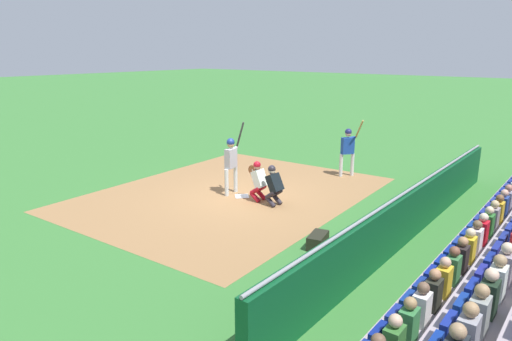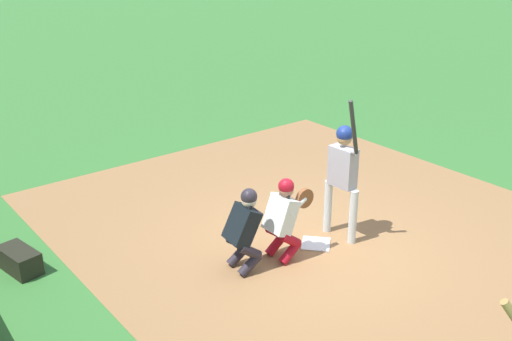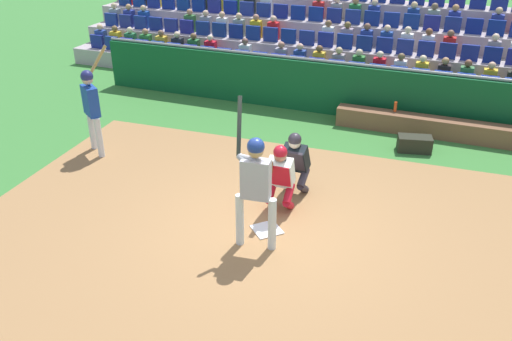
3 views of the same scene
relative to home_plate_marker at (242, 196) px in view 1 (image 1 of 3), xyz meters
name	(u,v)px [view 1 (image 1 of 3)]	position (x,y,z in m)	size (l,w,h in m)	color
ground_plane	(242,197)	(0.00, 0.00, -0.02)	(160.00, 160.00, 0.00)	#387733
infield_dirt_patch	(230,194)	(0.00, 0.50, -0.01)	(9.96, 7.69, 0.01)	#9A6F45
home_plate_marker	(242,196)	(0.00, 0.00, 0.00)	(0.44, 0.44, 0.02)	white
batter_at_plate	(231,159)	(0.03, 0.47, 1.17)	(0.72, 0.43, 2.40)	silver
catcher_crouching	(258,179)	(0.01, -0.66, 0.71)	(0.48, 0.73, 1.30)	#AF1221
home_plate_umpire	(274,184)	(-0.07, -1.32, 0.68)	(0.48, 0.49, 1.28)	#2C2730
dugout_wall	(410,213)	(0.00, -5.52, 0.64)	(13.28, 0.24, 1.36)	#0D4B25
dugout_bench	(349,253)	(-2.21, -4.97, 0.20)	(4.37, 0.40, 0.44)	brown
water_bottle_on_bench	(371,229)	(-1.34, -5.07, 0.54)	(0.07, 0.07, 0.24)	#DA4B1C
equipment_duffel_bag	(318,241)	(-1.94, -4.00, 0.15)	(0.71, 0.36, 0.34)	black
on_deck_batter	(348,147)	(4.42, -1.51, 1.13)	(0.57, 0.87, 2.20)	silver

